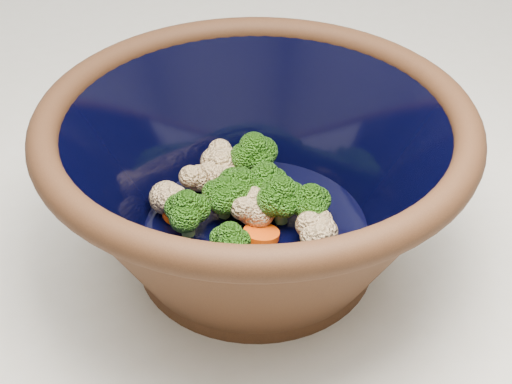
{
  "coord_description": "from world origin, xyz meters",
  "views": [
    {
      "loc": [
        -0.26,
        -0.53,
        1.34
      ],
      "look_at": [
        -0.06,
        -0.1,
        0.97
      ],
      "focal_mm": 50.0,
      "sensor_mm": 36.0,
      "label": 1
    }
  ],
  "objects": [
    {
      "name": "mixing_bowl",
      "position": [
        -0.06,
        -0.1,
        0.99
      ],
      "size": [
        0.43,
        0.43,
        0.16
      ],
      "rotation": [
        0.0,
        0.0,
        0.34
      ],
      "color": "black",
      "rests_on": "counter"
    },
    {
      "name": "vegetable_pile",
      "position": [
        -0.07,
        -0.09,
        0.96
      ],
      "size": [
        0.14,
        0.19,
        0.05
      ],
      "color": "#608442",
      "rests_on": "mixing_bowl"
    }
  ]
}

